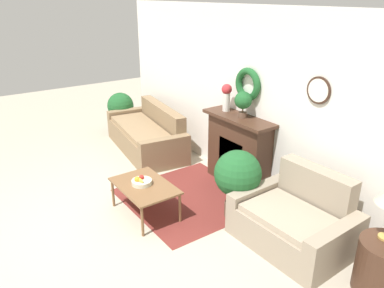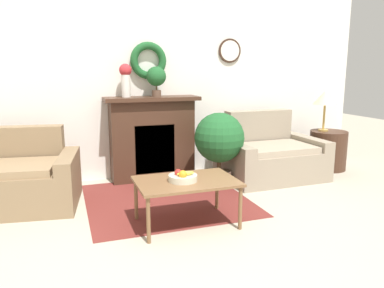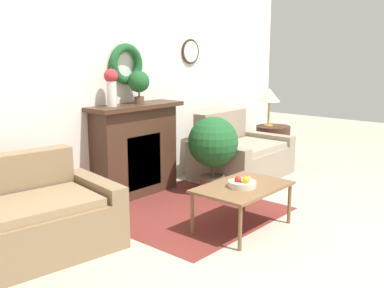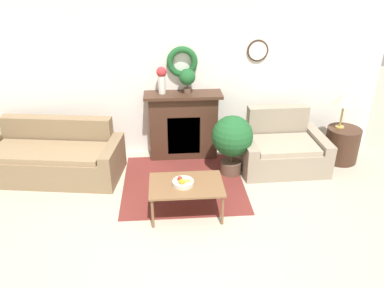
{
  "view_description": "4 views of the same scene",
  "coord_description": "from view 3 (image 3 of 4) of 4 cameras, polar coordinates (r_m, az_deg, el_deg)",
  "views": [
    {
      "loc": [
        4.05,
        -1.21,
        2.85
      ],
      "look_at": [
        0.01,
        1.64,
        0.84
      ],
      "focal_mm": 35.0,
      "sensor_mm": 36.0,
      "label": 1
    },
    {
      "loc": [
        -1.03,
        -2.42,
        1.49
      ],
      "look_at": [
        0.31,
        1.45,
        0.66
      ],
      "focal_mm": 35.0,
      "sensor_mm": 36.0,
      "label": 2
    },
    {
      "loc": [
        -3.48,
        -1.57,
        1.73
      ],
      "look_at": [
        0.04,
        1.5,
        0.78
      ],
      "focal_mm": 42.0,
      "sensor_mm": 36.0,
      "label": 3
    },
    {
      "loc": [
        -0.19,
        -3.24,
        3.04
      ],
      "look_at": [
        0.17,
        1.6,
        0.64
      ],
      "focal_mm": 35.0,
      "sensor_mm": 36.0,
      "label": 4
    }
  ],
  "objects": [
    {
      "name": "coffee_table",
      "position": [
        4.47,
        6.48,
        -5.78
      ],
      "size": [
        0.96,
        0.64,
        0.45
      ],
      "color": "brown",
      "rests_on": "ground_plane"
    },
    {
      "name": "side_table_by_loveseat",
      "position": [
        7.33,
        10.21,
        0.03
      ],
      "size": [
        0.54,
        0.54,
        0.58
      ],
      "color": "#42281C",
      "rests_on": "ground_plane"
    },
    {
      "name": "floor_rug",
      "position": [
        5.03,
        -0.59,
        -8.55
      ],
      "size": [
        1.8,
        1.74,
        0.01
      ],
      "color": "maroon",
      "rests_on": "ground_plane"
    },
    {
      "name": "ground_plane",
      "position": [
        4.2,
        15.68,
        -13.28
      ],
      "size": [
        16.0,
        16.0,
        0.0
      ],
      "primitive_type": "plane",
      "color": "#ADA38E"
    },
    {
      "name": "vase_on_mantel_left",
      "position": [
        5.2,
        -10.21,
        7.45
      ],
      "size": [
        0.16,
        0.16,
        0.43
      ],
      "color": "silver",
      "rests_on": "fireplace"
    },
    {
      "name": "table_lamp",
      "position": [
        7.19,
        9.78,
        6.06
      ],
      "size": [
        0.35,
        0.35,
        0.6
      ],
      "color": "#B28E42",
      "rests_on": "side_table_by_loveseat"
    },
    {
      "name": "fruit_bowl",
      "position": [
        4.4,
        6.42,
        -4.97
      ],
      "size": [
        0.27,
        0.27,
        0.12
      ],
      "color": "beige",
      "rests_on": "coffee_table"
    },
    {
      "name": "loveseat_right",
      "position": [
        6.42,
        6.0,
        -1.38
      ],
      "size": [
        1.35,
        1.0,
        0.9
      ],
      "rotation": [
        0.0,
        0.0,
        0.02
      ],
      "color": "gray",
      "rests_on": "ground_plane"
    },
    {
      "name": "potted_plant_on_mantel",
      "position": [
        5.44,
        -6.77,
        7.73
      ],
      "size": [
        0.26,
        0.26,
        0.39
      ],
      "color": "brown",
      "rests_on": "fireplace"
    },
    {
      "name": "wall_back",
      "position": [
        5.51,
        -9.54,
        7.49
      ],
      "size": [
        6.8,
        0.16,
        2.7
      ],
      "color": "white",
      "rests_on": "ground_plane"
    },
    {
      "name": "fireplace",
      "position": [
        5.52,
        -7.21,
        -0.71
      ],
      "size": [
        1.25,
        0.41,
        1.13
      ],
      "color": "#42281C",
      "rests_on": "ground_plane"
    },
    {
      "name": "potted_plant_floor_by_loveseat",
      "position": [
        5.58,
        2.68,
        -0.15
      ],
      "size": [
        0.63,
        0.63,
        0.96
      ],
      "color": "brown",
      "rests_on": "ground_plane"
    }
  ]
}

